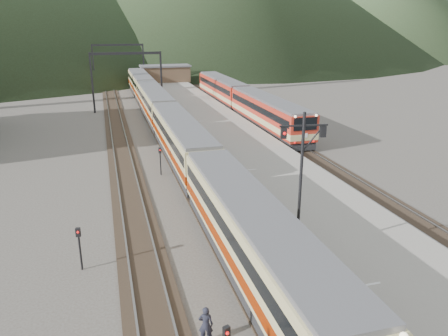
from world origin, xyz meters
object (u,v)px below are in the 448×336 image
object	(u,v)px
signal_mast	(301,171)
worker	(206,325)
main_train	(165,119)
second_train	(242,100)

from	to	relation	value
signal_mast	worker	size ratio (longest dim) A/B	4.53
main_train	signal_mast	size ratio (longest dim) A/B	10.86
second_train	worker	world-z (taller)	second_train
second_train	worker	distance (m)	44.26
main_train	second_train	bearing A→B (deg)	38.69
main_train	second_train	xyz separation A→B (m)	(11.50, 9.21, 0.04)
main_train	worker	world-z (taller)	main_train
main_train	signal_mast	world-z (taller)	signal_mast
signal_mast	worker	xyz separation A→B (m)	(-5.35, -3.58, -4.49)
second_train	signal_mast	bearing A→B (deg)	-103.81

